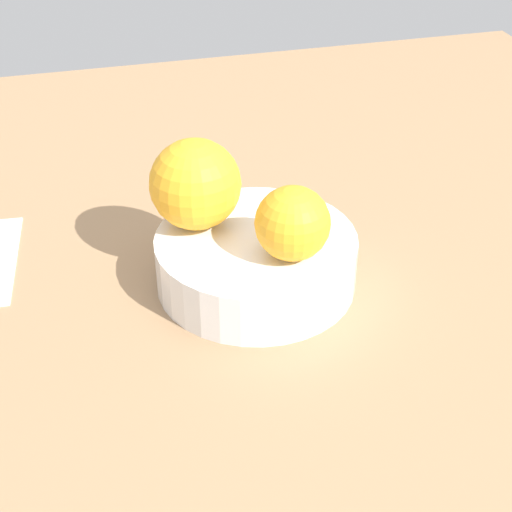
# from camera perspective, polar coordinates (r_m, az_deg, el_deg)

# --- Properties ---
(ground_plane) EXTENTS (1.10, 1.10, 0.02)m
(ground_plane) POSITION_cam_1_polar(r_m,az_deg,el_deg) (0.69, -0.00, -2.61)
(ground_plane) COLOR #997551
(fruit_bowl) EXTENTS (0.17, 0.17, 0.05)m
(fruit_bowl) POSITION_cam_1_polar(r_m,az_deg,el_deg) (0.67, -0.00, -0.41)
(fruit_bowl) COLOR white
(fruit_bowl) RESTS_ON ground_plane
(orange_in_bowl_0) EXTENTS (0.06, 0.06, 0.06)m
(orange_in_bowl_0) POSITION_cam_1_polar(r_m,az_deg,el_deg) (0.62, 2.70, 2.41)
(orange_in_bowl_0) COLOR #F9A823
(orange_in_bowl_0) RESTS_ON fruit_bowl
(orange_in_bowl_1) EXTENTS (0.08, 0.08, 0.08)m
(orange_in_bowl_1) POSITION_cam_1_polar(r_m,az_deg,el_deg) (0.66, -4.48, 5.28)
(orange_in_bowl_1) COLOR #F9A823
(orange_in_bowl_1) RESTS_ON fruit_bowl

